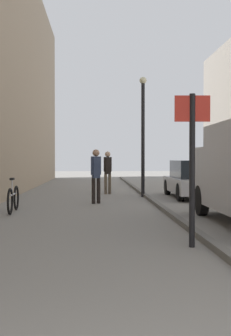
{
  "coord_description": "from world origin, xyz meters",
  "views": [
    {
      "loc": [
        -0.38,
        -1.17,
        1.49
      ],
      "look_at": [
        0.35,
        14.4,
        1.17
      ],
      "focal_mm": 44.87,
      "sensor_mm": 36.0,
      "label": 1
    }
  ],
  "objects_px": {
    "pedestrian_main_foreground": "(96,172)",
    "street_sign_post": "(192,156)",
    "pedestrian_mid_block": "(108,169)",
    "bicycle_leaning": "(13,199)",
    "parked_car": "(194,179)",
    "lamp_post": "(143,128)"
  },
  "relations": [
    {
      "from": "pedestrian_mid_block",
      "to": "lamp_post",
      "type": "distance_m",
      "value": 2.57
    },
    {
      "from": "pedestrian_main_foreground",
      "to": "street_sign_post",
      "type": "height_order",
      "value": "street_sign_post"
    },
    {
      "from": "parked_car",
      "to": "pedestrian_main_foreground",
      "type": "bearing_deg",
      "value": -151.3
    },
    {
      "from": "lamp_post",
      "to": "bicycle_leaning",
      "type": "relative_size",
      "value": 2.69
    },
    {
      "from": "pedestrian_mid_block",
      "to": "parked_car",
      "type": "distance_m",
      "value": 3.81
    },
    {
      "from": "pedestrian_main_foreground",
      "to": "bicycle_leaning",
      "type": "xyz_separation_m",
      "value": [
        -2.32,
        -2.26,
        -0.68
      ]
    },
    {
      "from": "pedestrian_main_foreground",
      "to": "parked_car",
      "type": "bearing_deg",
      "value": 7.32
    },
    {
      "from": "pedestrian_mid_block",
      "to": "street_sign_post",
      "type": "xyz_separation_m",
      "value": [
        1.13,
        -10.97,
        0.49
      ]
    },
    {
      "from": "pedestrian_mid_block",
      "to": "parked_car",
      "type": "relative_size",
      "value": 0.43
    },
    {
      "from": "parked_car",
      "to": "bicycle_leaning",
      "type": "bearing_deg",
      "value": -144.3
    },
    {
      "from": "pedestrian_main_foreground",
      "to": "pedestrian_mid_block",
      "type": "distance_m",
      "value": 3.89
    },
    {
      "from": "street_sign_post",
      "to": "lamp_post",
      "type": "xyz_separation_m",
      "value": [
        0.24,
        9.56,
        1.18
      ]
    },
    {
      "from": "parked_car",
      "to": "lamp_post",
      "type": "relative_size",
      "value": 0.89
    },
    {
      "from": "pedestrian_main_foreground",
      "to": "pedestrian_mid_block",
      "type": "height_order",
      "value": "pedestrian_mid_block"
    },
    {
      "from": "street_sign_post",
      "to": "lamp_post",
      "type": "height_order",
      "value": "lamp_post"
    },
    {
      "from": "bicycle_leaning",
      "to": "parked_car",
      "type": "bearing_deg",
      "value": 33.09
    },
    {
      "from": "pedestrian_mid_block",
      "to": "bicycle_leaning",
      "type": "distance_m",
      "value": 6.77
    },
    {
      "from": "pedestrian_main_foreground",
      "to": "parked_car",
      "type": "height_order",
      "value": "pedestrian_main_foreground"
    },
    {
      "from": "pedestrian_mid_block",
      "to": "pedestrian_main_foreground",
      "type": "bearing_deg",
      "value": -115.2
    },
    {
      "from": "pedestrian_mid_block",
      "to": "lamp_post",
      "type": "height_order",
      "value": "lamp_post"
    },
    {
      "from": "bicycle_leaning",
      "to": "street_sign_post",
      "type": "bearing_deg",
      "value": -52.58
    },
    {
      "from": "pedestrian_main_foreground",
      "to": "street_sign_post",
      "type": "bearing_deg",
      "value": -97.64
    }
  ]
}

